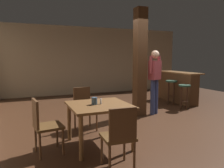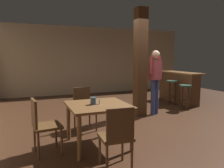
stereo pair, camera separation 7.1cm
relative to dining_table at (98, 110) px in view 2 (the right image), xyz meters
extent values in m
plane|color=#382114|center=(1.70, 0.99, -0.62)|extent=(10.80, 10.80, 0.00)
cube|color=gray|center=(1.70, 5.49, 0.78)|extent=(8.00, 0.10, 2.80)
cube|color=#422816|center=(1.66, 1.52, 0.78)|extent=(0.28, 0.28, 2.80)
cube|color=brown|center=(0.00, 0.00, 0.09)|extent=(1.02, 1.02, 0.04)
cylinder|color=brown|center=(0.44, 0.44, -0.28)|extent=(0.07, 0.07, 0.70)
cylinder|color=brown|center=(-0.44, 0.44, -0.28)|extent=(0.07, 0.07, 0.70)
cylinder|color=brown|center=(0.44, -0.44, -0.28)|extent=(0.07, 0.07, 0.70)
cylinder|color=brown|center=(-0.44, -0.44, -0.28)|extent=(0.07, 0.07, 0.70)
cube|color=#4C3319|center=(-0.86, -0.02, -0.17)|extent=(0.47, 0.47, 0.04)
cube|color=#4C301C|center=(-1.05, -0.04, 0.05)|extent=(0.08, 0.38, 0.45)
cylinder|color=#4C301C|center=(-0.70, 0.18, -0.40)|extent=(0.04, 0.04, 0.43)
cylinder|color=#4C301C|center=(-0.66, -0.17, -0.40)|extent=(0.04, 0.04, 0.43)
cylinder|color=#4C301C|center=(-1.05, 0.14, -0.40)|extent=(0.04, 0.04, 0.43)
cylinder|color=#4C301C|center=(-1.01, -0.21, -0.40)|extent=(0.04, 0.04, 0.43)
cube|color=#4C3319|center=(-0.03, -0.85, -0.17)|extent=(0.44, 0.44, 0.04)
cube|color=#4C301C|center=(-0.04, -1.04, 0.05)|extent=(0.38, 0.06, 0.45)
cylinder|color=#4C301C|center=(-0.19, -0.67, -0.40)|extent=(0.04, 0.04, 0.43)
cylinder|color=#4C301C|center=(0.16, -0.69, -0.40)|extent=(0.04, 0.04, 0.43)
cylinder|color=#4C301C|center=(-0.21, -1.02, -0.40)|extent=(0.04, 0.04, 0.43)
cylinder|color=#4C301C|center=(0.14, -1.04, -0.40)|extent=(0.04, 0.04, 0.43)
cube|color=#4C3319|center=(-0.01, 0.86, -0.17)|extent=(0.48, 0.48, 0.04)
cube|color=#4C301C|center=(-0.04, 1.05, 0.05)|extent=(0.38, 0.09, 0.45)
cylinder|color=#4C301C|center=(0.19, 0.71, -0.40)|extent=(0.04, 0.04, 0.43)
cylinder|color=#4C301C|center=(-0.16, 0.66, -0.40)|extent=(0.04, 0.04, 0.43)
cylinder|color=#4C301C|center=(0.14, 1.06, -0.40)|extent=(0.04, 0.04, 0.43)
cylinder|color=#4C301C|center=(-0.21, 1.01, -0.40)|extent=(0.04, 0.04, 0.43)
cylinder|color=#33475B|center=(-0.08, 0.01, 0.17)|extent=(0.10, 0.10, 0.12)
cylinder|color=silver|center=(0.03, 0.00, 0.16)|extent=(0.03, 0.03, 0.10)
cube|color=maroon|center=(2.07, 1.45, 0.58)|extent=(0.39, 0.32, 0.50)
sphere|color=tan|center=(2.07, 1.45, 0.99)|extent=(0.28, 0.28, 0.21)
cylinder|color=navy|center=(2.14, 1.48, -0.15)|extent=(0.16, 0.16, 0.95)
cylinder|color=navy|center=(2.00, 1.41, -0.15)|extent=(0.16, 0.16, 0.95)
cylinder|color=maroon|center=(2.25, 1.52, 0.73)|extent=(0.11, 0.11, 0.46)
cylinder|color=maroon|center=(1.89, 1.37, 0.73)|extent=(0.11, 0.11, 0.46)
cube|color=brown|center=(3.81, 2.55, 0.39)|extent=(0.56, 1.70, 0.04)
cube|color=#4C301C|center=(3.71, 2.55, -0.12)|extent=(0.36, 1.70, 1.00)
cylinder|color=#1E3828|center=(3.21, 1.58, 0.09)|extent=(0.34, 0.34, 0.05)
torus|color=#382114|center=(3.21, 1.58, -0.38)|extent=(0.24, 0.24, 0.02)
cylinder|color=#382114|center=(3.21, 1.69, -0.28)|extent=(0.03, 0.03, 0.68)
cylinder|color=#382114|center=(3.21, 1.47, -0.28)|extent=(0.03, 0.03, 0.68)
cylinder|color=#382114|center=(3.32, 1.58, -0.28)|extent=(0.03, 0.03, 0.68)
cylinder|color=#382114|center=(3.09, 1.58, -0.28)|extent=(0.03, 0.03, 0.68)
cylinder|color=#1E3828|center=(3.26, 2.27, 0.14)|extent=(0.37, 0.37, 0.05)
torus|color=#382114|center=(3.26, 2.27, -0.36)|extent=(0.26, 0.26, 0.02)
cylinder|color=#382114|center=(3.26, 2.39, -0.25)|extent=(0.03, 0.03, 0.74)
cylinder|color=#382114|center=(3.26, 2.15, -0.25)|extent=(0.03, 0.03, 0.74)
cylinder|color=#382114|center=(3.38, 2.27, -0.25)|extent=(0.03, 0.03, 0.74)
cylinder|color=#382114|center=(3.14, 2.27, -0.25)|extent=(0.03, 0.03, 0.74)
camera|label=1|loc=(-1.20, -3.50, 0.91)|focal=35.00mm
camera|label=2|loc=(-1.13, -3.53, 0.91)|focal=35.00mm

